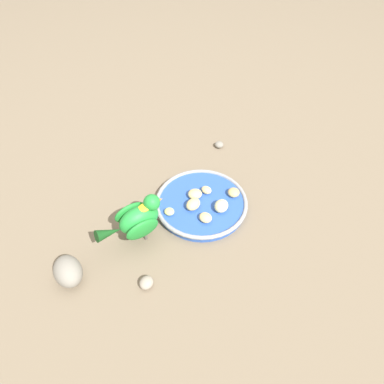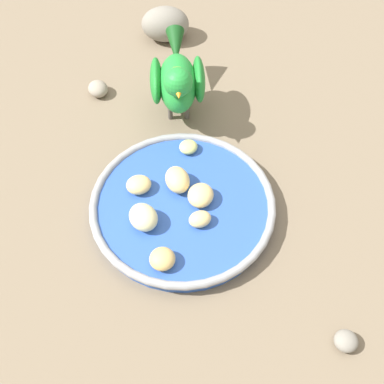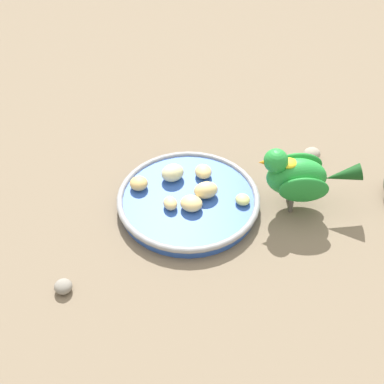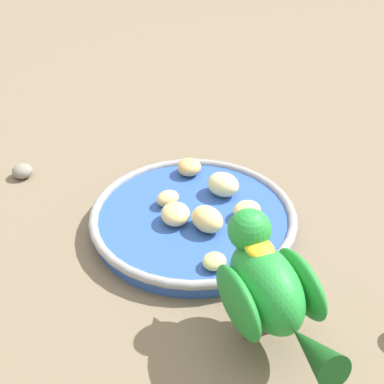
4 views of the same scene
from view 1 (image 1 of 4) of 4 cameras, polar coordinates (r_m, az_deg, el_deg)
The scene contains 13 objects.
ground_plane at distance 0.88m, azimuth 0.18°, elevation -2.43°, with size 4.00×4.00×0.00m, color #756651.
feeding_bowl at distance 0.87m, azimuth 1.54°, elevation -1.84°, with size 0.23×0.23×0.02m.
apple_piece_0 at distance 0.89m, azimuth 2.27°, elevation 0.40°, with size 0.03×0.02×0.02m, color #E5C67F.
apple_piece_1 at distance 0.88m, azimuth 6.80°, elevation -0.07°, with size 0.03×0.03×0.02m, color tan.
apple_piece_2 at distance 0.85m, azimuth 0.19°, elevation -2.01°, with size 0.04×0.03×0.03m, color #E5C67F.
apple_piece_3 at distance 0.87m, azimuth 0.48°, elevation -0.33°, with size 0.04×0.03×0.02m, color #E5C67F.
apple_piece_4 at distance 0.83m, azimuth 2.21°, elevation -4.19°, with size 0.03×0.03×0.02m, color #E5C67F.
apple_piece_5 at distance 0.85m, azimuth 4.79°, elevation -2.27°, with size 0.04×0.03×0.03m, color beige.
apple_piece_6 at distance 0.84m, azimuth -3.72°, elevation -3.19°, with size 0.02×0.02×0.01m, color #C6D17A.
parrot at distance 0.78m, azimuth -8.85°, elevation -4.33°, with size 0.09×0.17×0.12m.
rock_large at distance 0.79m, azimuth -19.55°, elevation -12.06°, with size 0.08×0.06×0.06m, color gray.
pebble_0 at distance 1.05m, azimuth 4.43°, elevation 7.70°, with size 0.03×0.03×0.02m, color gray.
pebble_1 at distance 0.76m, azimuth -7.45°, elevation -14.43°, with size 0.03×0.03×0.02m, color gray.
Camera 1 is at (0.41, -0.41, 0.67)m, focal length 32.75 mm.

